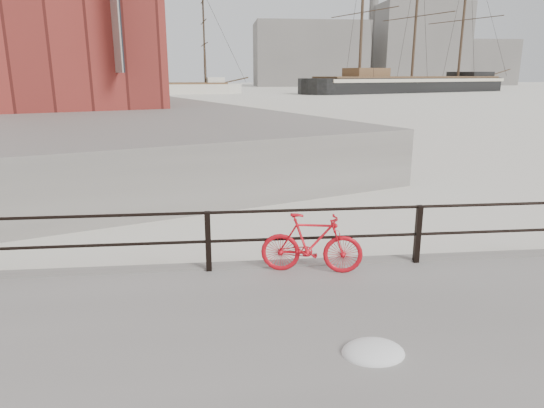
# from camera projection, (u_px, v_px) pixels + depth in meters

# --- Properties ---
(far_quay) EXTENTS (78.44, 148.07, 1.80)m
(far_quay) POSITION_uv_depth(u_px,v_px,m) (0.00, 91.00, 73.68)
(far_quay) COLOR gray
(far_quay) RESTS_ON ground
(bicycle) EXTENTS (1.64, 0.57, 0.98)m
(bicycle) POSITION_uv_depth(u_px,v_px,m) (312.00, 243.00, 7.73)
(bicycle) COLOR red
(bicycle) RESTS_ON promenade
(barque_black) EXTENTS (59.72, 39.07, 32.43)m
(barque_black) POSITION_uv_depth(u_px,v_px,m) (411.00, 92.00, 95.47)
(barque_black) COLOR black
(barque_black) RESTS_ON ground
(schooner_mid) EXTENTS (28.71, 14.92, 19.90)m
(schooner_mid) POSITION_uv_depth(u_px,v_px,m) (171.00, 94.00, 87.63)
(schooner_mid) COLOR beige
(schooner_mid) RESTS_ON ground
(schooner_left) EXTENTS (23.35, 11.29, 17.59)m
(schooner_left) POSITION_uv_depth(u_px,v_px,m) (58.00, 96.00, 77.88)
(schooner_left) COLOR silver
(schooner_left) RESTS_ON ground
(industrial_west) EXTENTS (32.00, 18.00, 18.00)m
(industrial_west) POSITION_uv_depth(u_px,v_px,m) (309.00, 55.00, 143.02)
(industrial_west) COLOR gray
(industrial_west) RESTS_ON ground
(industrial_mid) EXTENTS (26.00, 20.00, 24.00)m
(industrial_mid) POSITION_uv_depth(u_px,v_px,m) (417.00, 46.00, 150.62)
(industrial_mid) COLOR gray
(industrial_mid) RESTS_ON ground
(industrial_east) EXTENTS (20.00, 16.00, 14.00)m
(industrial_east) POSITION_uv_depth(u_px,v_px,m) (478.00, 63.00, 159.06)
(industrial_east) COLOR gray
(industrial_east) RESTS_ON ground
(smokestack) EXTENTS (2.80, 2.80, 44.00)m
(smokestack) POSITION_uv_depth(u_px,v_px,m) (374.00, 13.00, 151.49)
(smokestack) COLOR gray
(smokestack) RESTS_ON ground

